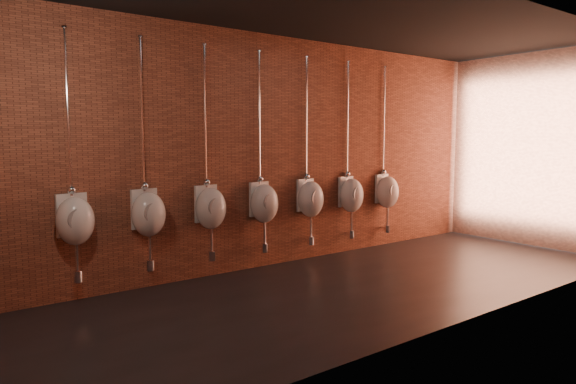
# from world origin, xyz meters

# --- Properties ---
(ground) EXTENTS (8.50, 8.50, 0.00)m
(ground) POSITION_xyz_m (0.00, 0.00, 0.00)
(ground) COLOR black
(ground) RESTS_ON ground
(room_shell) EXTENTS (8.54, 3.04, 3.22)m
(room_shell) POSITION_xyz_m (0.00, 0.00, 2.01)
(room_shell) COLOR black
(room_shell) RESTS_ON ground
(urinal_0) EXTENTS (0.45, 0.41, 2.72)m
(urinal_0) POSITION_xyz_m (-2.68, 1.36, 0.92)
(urinal_0) COLOR silver
(urinal_0) RESTS_ON ground
(urinal_1) EXTENTS (0.45, 0.41, 2.72)m
(urinal_1) POSITION_xyz_m (-1.86, 1.36, 0.92)
(urinal_1) COLOR silver
(urinal_1) RESTS_ON ground
(urinal_2) EXTENTS (0.45, 0.41, 2.72)m
(urinal_2) POSITION_xyz_m (-1.05, 1.36, 0.92)
(urinal_2) COLOR silver
(urinal_2) RESTS_ON ground
(urinal_3) EXTENTS (0.45, 0.41, 2.72)m
(urinal_3) POSITION_xyz_m (-0.23, 1.36, 0.92)
(urinal_3) COLOR silver
(urinal_3) RESTS_ON ground
(urinal_4) EXTENTS (0.45, 0.41, 2.72)m
(urinal_4) POSITION_xyz_m (0.59, 1.36, 0.92)
(urinal_4) COLOR silver
(urinal_4) RESTS_ON ground
(urinal_5) EXTENTS (0.45, 0.41, 2.72)m
(urinal_5) POSITION_xyz_m (1.41, 1.36, 0.92)
(urinal_5) COLOR silver
(urinal_5) RESTS_ON ground
(urinal_6) EXTENTS (0.45, 0.41, 2.72)m
(urinal_6) POSITION_xyz_m (2.23, 1.36, 0.92)
(urinal_6) COLOR silver
(urinal_6) RESTS_ON ground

